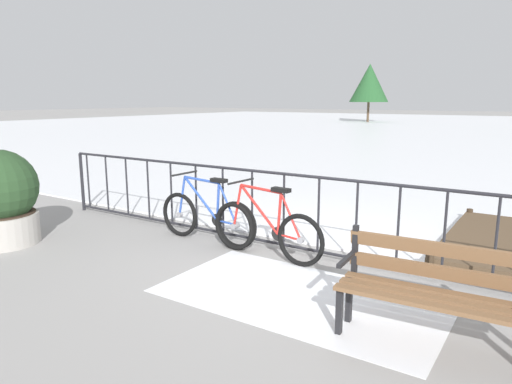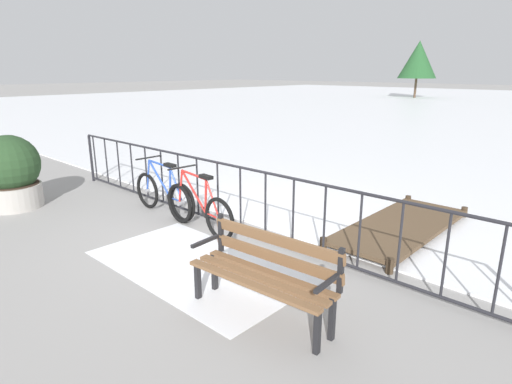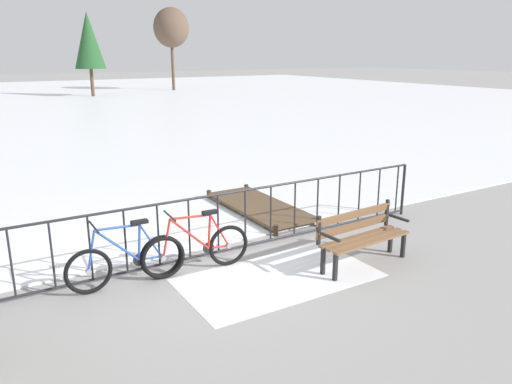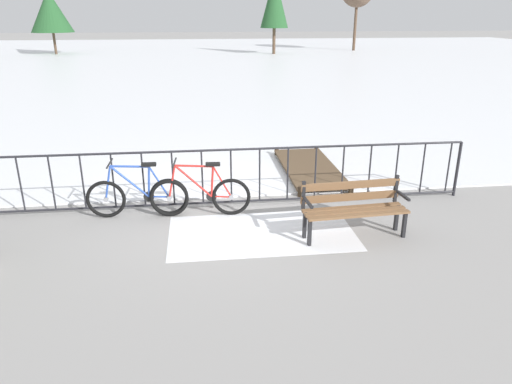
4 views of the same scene
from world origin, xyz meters
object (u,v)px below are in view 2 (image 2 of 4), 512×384
(bicycle_near_railing, at_px, (198,209))
(planter_with_shrub, at_px, (11,172))
(bicycle_second, at_px, (164,194))
(park_bench, at_px, (265,268))

(bicycle_near_railing, xyz_separation_m, planter_with_shrub, (-3.43, -1.53, 0.29))
(bicycle_second, bearing_deg, park_bench, -18.88)
(bicycle_near_railing, xyz_separation_m, bicycle_second, (-1.06, 0.11, 0.00))
(planter_with_shrub, bearing_deg, bicycle_second, 34.58)
(park_bench, bearing_deg, planter_with_shrub, -175.27)
(bicycle_near_railing, height_order, planter_with_shrub, planter_with_shrub)
(bicycle_near_railing, xyz_separation_m, park_bench, (2.33, -1.05, 0.14))
(bicycle_second, xyz_separation_m, park_bench, (3.39, -1.16, 0.14))
(bicycle_near_railing, distance_m, bicycle_second, 1.06)
(bicycle_second, height_order, planter_with_shrub, planter_with_shrub)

